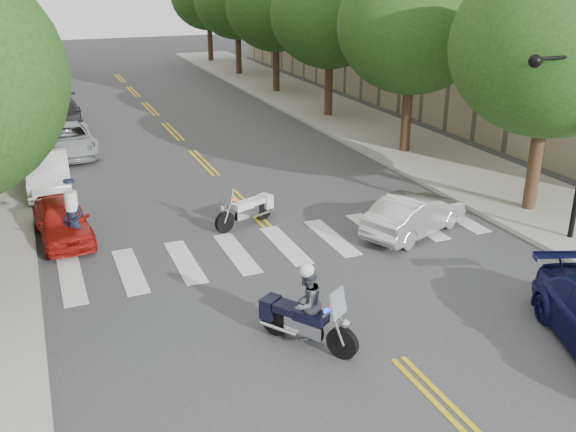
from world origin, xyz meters
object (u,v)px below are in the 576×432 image
motorcycle_police (304,309)px  convertible (415,214)px  officer_standing (74,223)px  motorcycle_parked (249,209)px

motorcycle_police → convertible: 7.33m
officer_standing → convertible: size_ratio=0.45×
motorcycle_parked → officer_standing: size_ratio=1.24×
motorcycle_police → officer_standing: motorcycle_police is taller
motorcycle_police → convertible: bearing=-175.7°
motorcycle_parked → convertible: bearing=-142.8°
convertible → motorcycle_parked: bearing=35.6°
officer_standing → convertible: bearing=24.3°
motorcycle_parked → officer_standing: officer_standing is taller
motorcycle_police → officer_standing: bearing=-93.6°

